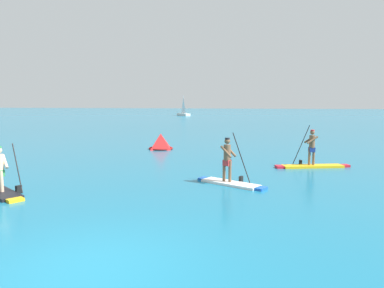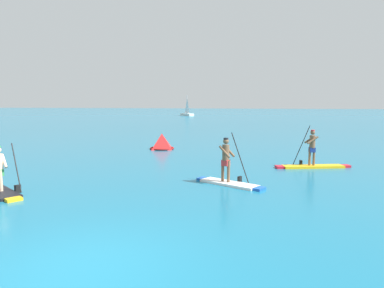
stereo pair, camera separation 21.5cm
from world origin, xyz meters
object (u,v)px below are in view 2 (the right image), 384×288
(paddleboarder_mid_center, at_px, (228,173))
(paddleboarder_far_right, at_px, (312,160))
(paddleboarder_near_left, at_px, (0,183))
(race_marker_buoy, at_px, (162,142))
(sailboat_left_horizon, at_px, (187,113))

(paddleboarder_mid_center, height_order, paddleboarder_far_right, paddleboarder_far_right)
(paddleboarder_near_left, relative_size, race_marker_buoy, 1.62)
(sailboat_left_horizon, bearing_deg, race_marker_buoy, 152.73)
(race_marker_buoy, bearing_deg, paddleboarder_far_right, -24.34)
(sailboat_left_horizon, bearing_deg, paddleboarder_near_left, 149.55)
(paddleboarder_far_right, bearing_deg, paddleboarder_mid_center, 34.07)
(paddleboarder_far_right, height_order, sailboat_left_horizon, sailboat_left_horizon)
(paddleboarder_near_left, distance_m, paddleboarder_mid_center, 7.84)
(paddleboarder_near_left, xyz_separation_m, race_marker_buoy, (0.93, 12.10, 0.11))
(paddleboarder_near_left, bearing_deg, paddleboarder_mid_center, 54.26)
(paddleboarder_near_left, distance_m, paddleboarder_far_right, 12.87)
(paddleboarder_far_right, relative_size, sailboat_left_horizon, 0.67)
(paddleboarder_near_left, xyz_separation_m, paddleboarder_mid_center, (7.03, 3.47, 0.08))
(paddleboarder_far_right, bearing_deg, race_marker_buoy, -45.51)
(paddleboarder_near_left, bearing_deg, race_marker_buoy, 113.59)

